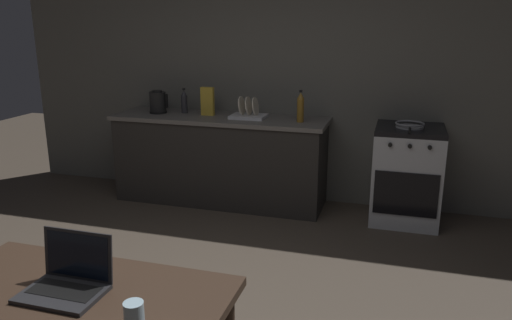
{
  "coord_description": "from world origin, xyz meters",
  "views": [
    {
      "loc": [
        1.18,
        -2.24,
        1.81
      ],
      "look_at": [
        0.23,
        0.97,
        0.86
      ],
      "focal_mm": 34.84,
      "sensor_mm": 36.0,
      "label": 1
    }
  ],
  "objects_px": {
    "stove_oven": "(407,175)",
    "electric_kettle": "(158,102)",
    "laptop": "(67,281)",
    "cereal_box": "(208,101)",
    "bottle": "(300,107)",
    "frying_pan": "(410,125)",
    "drinking_glass": "(134,320)",
    "dish_rack": "(249,113)",
    "bottle_b": "(184,101)"
  },
  "relations": [
    {
      "from": "stove_oven",
      "to": "electric_kettle",
      "type": "xyz_separation_m",
      "value": [
        -2.49,
        0.0,
        0.56
      ]
    },
    {
      "from": "laptop",
      "to": "cereal_box",
      "type": "bearing_deg",
      "value": 104.29
    },
    {
      "from": "laptop",
      "to": "bottle",
      "type": "xyz_separation_m",
      "value": [
        0.33,
        3.01,
        0.23
      ]
    },
    {
      "from": "laptop",
      "to": "frying_pan",
      "type": "xyz_separation_m",
      "value": [
        1.32,
        3.04,
        0.11
      ]
    },
    {
      "from": "drinking_glass",
      "to": "stove_oven",
      "type": "bearing_deg",
      "value": 74.37
    },
    {
      "from": "stove_oven",
      "to": "laptop",
      "type": "xyz_separation_m",
      "value": [
        -1.33,
        -3.06,
        0.35
      ]
    },
    {
      "from": "laptop",
      "to": "bottle",
      "type": "distance_m",
      "value": 3.04
    },
    {
      "from": "frying_pan",
      "to": "dish_rack",
      "type": "relative_size",
      "value": 1.26
    },
    {
      "from": "cereal_box",
      "to": "frying_pan",
      "type": "bearing_deg",
      "value": -1.42
    },
    {
      "from": "stove_oven",
      "to": "electric_kettle",
      "type": "bearing_deg",
      "value": 179.94
    },
    {
      "from": "cereal_box",
      "to": "dish_rack",
      "type": "bearing_deg",
      "value": -2.63
    },
    {
      "from": "stove_oven",
      "to": "laptop",
      "type": "bearing_deg",
      "value": -113.46
    },
    {
      "from": "electric_kettle",
      "to": "drinking_glass",
      "type": "height_order",
      "value": "electric_kettle"
    },
    {
      "from": "frying_pan",
      "to": "drinking_glass",
      "type": "height_order",
      "value": "frying_pan"
    },
    {
      "from": "stove_oven",
      "to": "electric_kettle",
      "type": "distance_m",
      "value": 2.56
    },
    {
      "from": "cereal_box",
      "to": "electric_kettle",
      "type": "bearing_deg",
      "value": -177.88
    },
    {
      "from": "frying_pan",
      "to": "dish_rack",
      "type": "bearing_deg",
      "value": 178.93
    },
    {
      "from": "dish_rack",
      "to": "drinking_glass",
      "type": "bearing_deg",
      "value": -79.43
    },
    {
      "from": "laptop",
      "to": "bottle_b",
      "type": "relative_size",
      "value": 1.26
    },
    {
      "from": "stove_oven",
      "to": "cereal_box",
      "type": "xyz_separation_m",
      "value": [
        -1.95,
        0.02,
        0.59
      ]
    },
    {
      "from": "stove_oven",
      "to": "cereal_box",
      "type": "relative_size",
      "value": 3.15
    },
    {
      "from": "dish_rack",
      "to": "bottle_b",
      "type": "height_order",
      "value": "bottle_b"
    },
    {
      "from": "dish_rack",
      "to": "bottle_b",
      "type": "bearing_deg",
      "value": 173.63
    },
    {
      "from": "bottle",
      "to": "dish_rack",
      "type": "distance_m",
      "value": 0.53
    },
    {
      "from": "frying_pan",
      "to": "drinking_glass",
      "type": "relative_size",
      "value": 3.15
    },
    {
      "from": "stove_oven",
      "to": "frying_pan",
      "type": "height_order",
      "value": "frying_pan"
    },
    {
      "from": "frying_pan",
      "to": "electric_kettle",
      "type": "bearing_deg",
      "value": 179.35
    },
    {
      "from": "frying_pan",
      "to": "dish_rack",
      "type": "distance_m",
      "value": 1.51
    },
    {
      "from": "laptop",
      "to": "drinking_glass",
      "type": "xyz_separation_m",
      "value": [
        0.42,
        -0.2,
        0.02
      ]
    },
    {
      "from": "bottle",
      "to": "bottle_b",
      "type": "distance_m",
      "value": 1.25
    },
    {
      "from": "laptop",
      "to": "electric_kettle",
      "type": "xyz_separation_m",
      "value": [
        -1.17,
        3.06,
        0.2
      ]
    },
    {
      "from": "drinking_glass",
      "to": "dish_rack",
      "type": "distance_m",
      "value": 3.32
    },
    {
      "from": "stove_oven",
      "to": "frying_pan",
      "type": "relative_size",
      "value": 2.07
    },
    {
      "from": "electric_kettle",
      "to": "bottle",
      "type": "distance_m",
      "value": 1.5
    },
    {
      "from": "cereal_box",
      "to": "drinking_glass",
      "type": "bearing_deg",
      "value": -72.35
    },
    {
      "from": "laptop",
      "to": "stove_oven",
      "type": "bearing_deg",
      "value": 69.35
    },
    {
      "from": "laptop",
      "to": "electric_kettle",
      "type": "bearing_deg",
      "value": 113.64
    },
    {
      "from": "frying_pan",
      "to": "cereal_box",
      "type": "bearing_deg",
      "value": 178.58
    },
    {
      "from": "laptop",
      "to": "cereal_box",
      "type": "height_order",
      "value": "cereal_box"
    },
    {
      "from": "drinking_glass",
      "to": "bottle_b",
      "type": "relative_size",
      "value": 0.54
    },
    {
      "from": "electric_kettle",
      "to": "bottle_b",
      "type": "bearing_deg",
      "value": 17.24
    },
    {
      "from": "drinking_glass",
      "to": "frying_pan",
      "type": "bearing_deg",
      "value": 74.41
    },
    {
      "from": "drinking_glass",
      "to": "dish_rack",
      "type": "relative_size",
      "value": 0.4
    },
    {
      "from": "bottle",
      "to": "drinking_glass",
      "type": "height_order",
      "value": "bottle"
    },
    {
      "from": "electric_kettle",
      "to": "drinking_glass",
      "type": "bearing_deg",
      "value": -64.1
    },
    {
      "from": "electric_kettle",
      "to": "cereal_box",
      "type": "xyz_separation_m",
      "value": [
        0.54,
        0.02,
        0.03
      ]
    },
    {
      "from": "bottle",
      "to": "dish_rack",
      "type": "relative_size",
      "value": 0.88
    },
    {
      "from": "stove_oven",
      "to": "bottle_b",
      "type": "distance_m",
      "value": 2.31
    },
    {
      "from": "frying_pan",
      "to": "bottle_b",
      "type": "distance_m",
      "value": 2.23
    },
    {
      "from": "stove_oven",
      "to": "bottle_b",
      "type": "bearing_deg",
      "value": 177.89
    }
  ]
}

